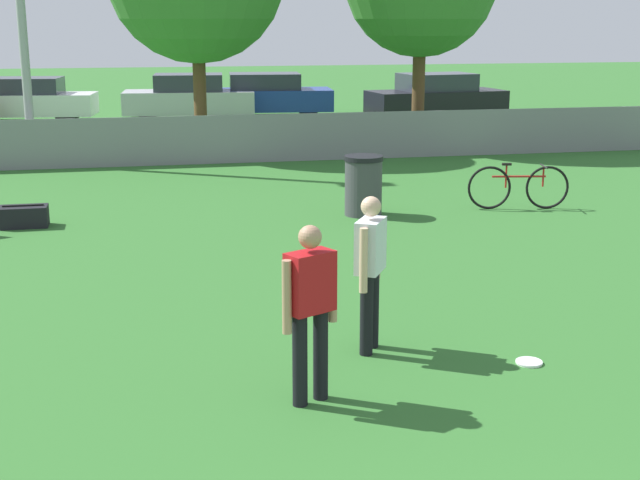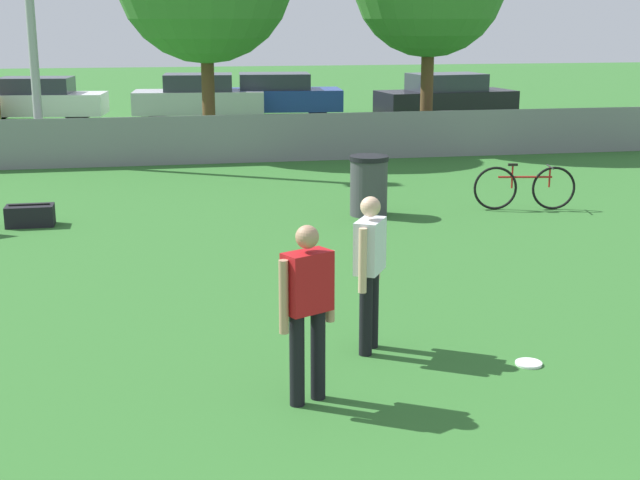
{
  "view_description": "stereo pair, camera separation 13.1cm",
  "coord_description": "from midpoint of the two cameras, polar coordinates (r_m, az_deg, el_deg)",
  "views": [
    {
      "loc": [
        -2.36,
        -2.24,
        3.24
      ],
      "look_at": [
        -0.57,
        6.33,
        1.05
      ],
      "focal_mm": 50.0,
      "sensor_mm": 36.0,
      "label": 1
    },
    {
      "loc": [
        -2.23,
        -2.27,
        3.24
      ],
      "look_at": [
        -0.57,
        6.33,
        1.05
      ],
      "focal_mm": 50.0,
      "sensor_mm": 36.0,
      "label": 2
    }
  ],
  "objects": [
    {
      "name": "fence_backline",
      "position": [
        20.56,
        -4.46,
        6.48
      ],
      "size": [
        23.14,
        0.07,
        1.21
      ],
      "color": "gray",
      "rests_on": "ground_plane"
    },
    {
      "name": "parked_car_dark",
      "position": [
        29.72,
        8.19,
        9.02
      ],
      "size": [
        4.61,
        2.29,
        1.49
      ],
      "rotation": [
        0.0,
        0.0,
        0.12
      ],
      "color": "black",
      "rests_on": "ground_plane"
    },
    {
      "name": "player_thrower_red",
      "position": [
        7.54,
        -0.31,
        -4.01
      ],
      "size": [
        0.52,
        0.38,
        1.57
      ],
      "rotation": [
        0.0,
        0.0,
        0.47
      ],
      "color": "black",
      "rests_on": "ground_plane"
    },
    {
      "name": "gear_bag_sideline",
      "position": [
        14.95,
        -17.83,
        1.5
      ],
      "size": [
        0.74,
        0.41,
        0.36
      ],
      "color": "black",
      "rests_on": "ground_plane"
    },
    {
      "name": "trash_bin",
      "position": [
        14.99,
        3.39,
        3.51
      ],
      "size": [
        0.66,
        0.66,
        1.01
      ],
      "color": "#3F3F44",
      "rests_on": "ground_plane"
    },
    {
      "name": "parked_car_white",
      "position": [
        30.33,
        -17.54,
        8.56
      ],
      "size": [
        4.48,
        2.19,
        1.4
      ],
      "rotation": [
        0.0,
        0.0,
        -0.13
      ],
      "color": "black",
      "rests_on": "ground_plane"
    },
    {
      "name": "player_receiver_white",
      "position": [
        8.72,
        3.63,
        -1.53
      ],
      "size": [
        0.4,
        0.5,
        1.57
      ],
      "rotation": [
        0.0,
        0.0,
        1.05
      ],
      "color": "black",
      "rests_on": "ground_plane"
    },
    {
      "name": "bicycle_sideline",
      "position": [
        15.83,
        13.19,
        3.29
      ],
      "size": [
        1.75,
        0.47,
        0.81
      ],
      "rotation": [
        0.0,
        0.0,
        -0.18
      ],
      "color": "black",
      "rests_on": "ground_plane"
    },
    {
      "name": "frisbee_disc",
      "position": [
        8.88,
        13.63,
        -7.68
      ],
      "size": [
        0.26,
        0.26,
        0.03
      ],
      "color": "white",
      "rests_on": "ground_plane"
    },
    {
      "name": "parked_car_blue",
      "position": [
        30.42,
        -2.82,
        9.23
      ],
      "size": [
        4.61,
        2.2,
        1.44
      ],
      "rotation": [
        0.0,
        0.0,
        -0.09
      ],
      "color": "black",
      "rests_on": "ground_plane"
    },
    {
      "name": "parked_car_silver",
      "position": [
        30.01,
        -7.64,
        9.05
      ],
      "size": [
        4.38,
        2.13,
        1.46
      ],
      "rotation": [
        0.0,
        0.0,
        -0.09
      ],
      "color": "black",
      "rests_on": "ground_plane"
    }
  ]
}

